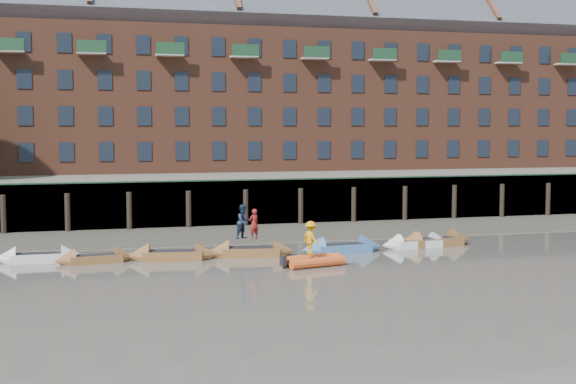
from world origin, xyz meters
name	(u,v)px	position (x,y,z in m)	size (l,w,h in m)	color
ground	(393,284)	(0.00, 0.00, 0.00)	(220.00, 220.00, 0.00)	#5F5951
foreshore	(287,232)	(0.00, 18.00, 0.00)	(110.00, 8.00, 0.50)	#3D382F
mud_band	(302,240)	(0.00, 14.60, 0.00)	(110.00, 1.60, 0.10)	#4C4336
river_wall	(271,202)	(0.00, 22.38, 1.59)	(110.00, 1.23, 3.30)	#2D2A26
bank_terrace	(234,188)	(0.00, 36.00, 1.60)	(110.00, 28.00, 3.20)	#5E594D
apartment_terrace	(231,59)	(0.00, 36.99, 12.82)	(80.60, 15.56, 20.98)	brown
rowboat_0	(39,257)	(-15.44, 10.39, 0.23)	(4.47, 1.33, 1.30)	silver
rowboat_1	(95,259)	(-12.62, 9.31, 0.21)	(4.25, 1.78, 1.20)	brown
rowboat_2	(172,255)	(-8.68, 9.17, 0.25)	(4.94, 2.06, 1.39)	brown
rowboat_3	(251,252)	(-4.43, 9.23, 0.24)	(4.94, 2.17, 1.38)	brown
rowboat_4	(342,248)	(0.75, 9.12, 0.25)	(4.90, 1.78, 1.39)	#446BA2
rowboat_5	(416,244)	(5.50, 9.74, 0.23)	(4.48, 1.64, 1.27)	silver
rowboat_6	(435,242)	(6.79, 9.96, 0.25)	(5.02, 2.00, 1.42)	brown
rib_tender	(315,261)	(-1.95, 5.55, 0.25)	(3.39, 2.21, 0.57)	#E1511F
person_rower_a	(254,224)	(-4.28, 9.15, 1.75)	(0.60, 0.39, 1.64)	maroon
person_rower_b	(243,222)	(-4.79, 9.42, 1.86)	(0.91, 0.71, 1.86)	#19233F
person_rib_crew	(311,238)	(-2.15, 5.57, 1.40)	(1.11, 0.64, 1.72)	orange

